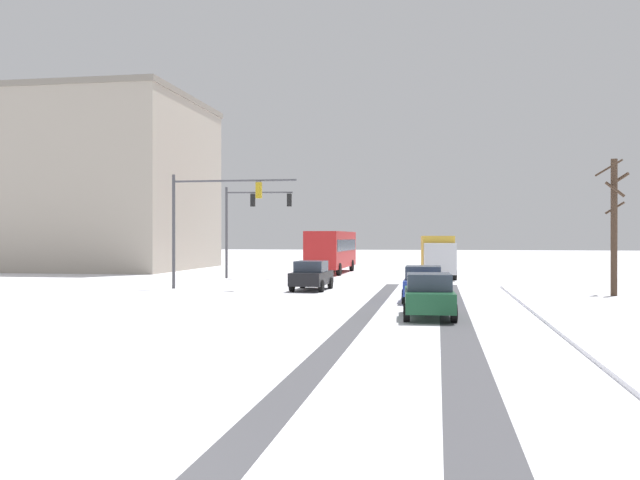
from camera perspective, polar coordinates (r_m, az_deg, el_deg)
name	(u,v)px	position (r m, az deg, el deg)	size (l,w,h in m)	color
wheel_track_left_lane	(360,319)	(24.81, 3.29, -6.54)	(0.78, 37.30, 0.01)	#4C4C51
wheel_track_right_lane	(456,321)	(24.66, 11.11, -6.59)	(1.08, 37.30, 0.01)	#4C4C51
sidewalk_kerb_right	(620,329)	(23.64, 23.47, -6.77)	(4.00, 37.30, 0.12)	white
traffic_signal_far_left	(249,214)	(49.41, -5.86, 2.17)	(4.84, 0.69, 6.50)	#47474C
traffic_signal_near_left	(208,209)	(39.61, -9.21, 2.50)	(7.24, 0.38, 6.50)	#47474C
car_black_lead	(312,275)	(38.21, -0.70, -2.93)	(1.95, 4.16, 1.62)	black
car_blue_second	(423,284)	(31.84, 8.51, -3.57)	(1.86, 4.11, 1.62)	#233899
car_dark_green_third	(429,295)	(25.43, 8.95, -4.54)	(2.00, 4.18, 1.62)	#194C2D
bus_oncoming	(332,249)	(56.48, 0.98, -0.71)	(2.79, 11.03, 3.38)	#B21E1E
box_truck_delivery	(438,255)	(50.19, 9.68, -1.24)	(2.58, 7.50, 3.02)	#B7BABF
bare_tree_sidewalk_far	(614,223)	(37.45, 23.09, 1.29)	(1.52, 1.39, 6.91)	#423023
office_building_far_left_block	(88,184)	(67.91, -18.55, 4.37)	(20.42, 17.72, 15.65)	#A89E8E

